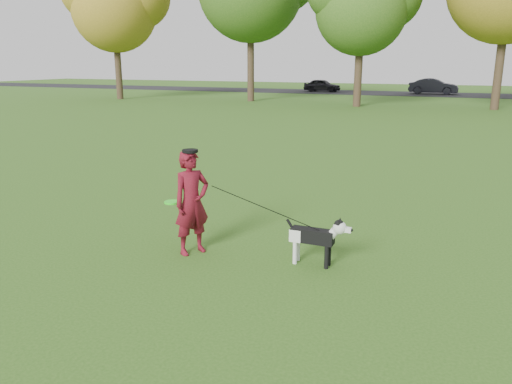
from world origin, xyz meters
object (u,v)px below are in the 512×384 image
at_px(man, 192,203).
at_px(dog, 317,235).
at_px(car_mid, 434,86).
at_px(car_left, 322,85).

relative_size(man, dog, 1.62).
distance_m(man, car_mid, 40.48).
height_order(man, car_left, man).
bearing_deg(car_mid, car_left, 91.11).
height_order(man, car_mid, man).
height_order(man, dog, man).
bearing_deg(dog, man, -172.36).
distance_m(dog, car_mid, 40.25).
distance_m(man, car_left, 41.52).
xyz_separation_m(man, car_left, (-9.25, 40.47, -0.18)).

